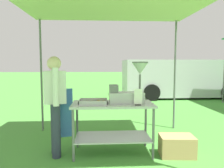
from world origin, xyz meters
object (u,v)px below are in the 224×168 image
stall_canopy (112,6)px  donut_cart (113,116)px  donut_tray (94,103)px  menu_sign (138,98)px  donut_fryer (129,88)px  supply_crate (177,146)px  vendor (55,101)px  van_silver (183,78)px

stall_canopy → donut_cart: bearing=-90.0°
donut_cart → donut_tray: (-0.30, -0.05, 0.24)m
menu_sign → donut_fryer: bearing=118.3°
supply_crate → menu_sign: bearing=-175.9°
donut_fryer → vendor: 1.21m
stall_canopy → vendor: bearing=-172.2°
stall_canopy → menu_sign: bearing=-39.2°
donut_cart → menu_sign: bearing=-29.3°
menu_sign → vendor: bearing=171.9°
donut_cart → van_silver: bearing=59.6°
menu_sign → donut_tray: bearing=166.5°
donut_tray → donut_fryer: size_ratio=0.66×
donut_fryer → vendor: vendor is taller
donut_cart → donut_fryer: donut_fryer is taller
donut_cart → donut_fryer: bearing=-2.2°
vendor → supply_crate: vendor is taller
donut_cart → donut_tray: bearing=-170.9°
donut_tray → donut_fryer: bearing=3.8°
supply_crate → stall_canopy: bearing=165.6°
donut_tray → supply_crate: (1.34, -0.12, -0.70)m
donut_cart → van_silver: 7.07m
donut_fryer → vendor: (-1.20, -0.02, -0.19)m
donut_cart → donut_fryer: (0.27, -0.01, 0.46)m
stall_canopy → donut_fryer: 1.37m
donut_tray → supply_crate: bearing=-5.1°
donut_cart → van_silver: van_silver is taller
stall_canopy → supply_crate: 2.50m
donut_fryer → menu_sign: bearing=-61.7°
donut_cart → donut_fryer: 0.54m
menu_sign → supply_crate: bearing=4.1°
stall_canopy → donut_cart: size_ratio=2.41×
donut_tray → donut_fryer: (0.58, 0.04, 0.22)m
stall_canopy → supply_crate: size_ratio=5.66×
donut_cart → menu_sign: size_ratio=5.19×
van_silver → donut_tray: bearing=-122.3°
donut_tray → vendor: vendor is taller
menu_sign → vendor: (-1.31, 0.19, -0.06)m
stall_canopy → donut_cart: 1.80m
supply_crate → van_silver: size_ratio=0.11×
menu_sign → supply_crate: (0.65, 0.05, -0.79)m
stall_canopy → vendor: (-0.92, -0.13, -1.52)m
donut_cart → supply_crate: 1.15m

